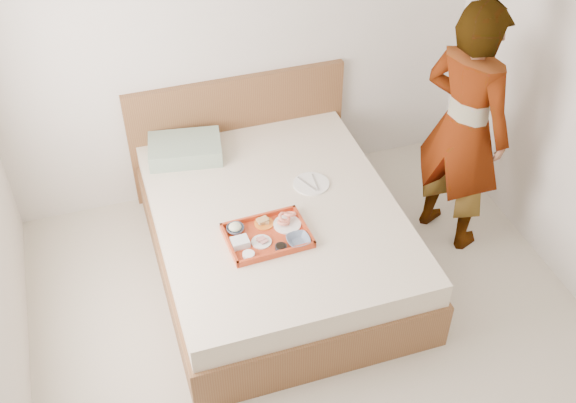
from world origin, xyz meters
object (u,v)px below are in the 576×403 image
(bed, at_px, (276,237))
(tray, at_px, (267,235))
(dinner_plate, at_px, (311,184))
(person, at_px, (464,129))

(bed, xyz_separation_m, tray, (-0.14, -0.26, 0.29))
(tray, xyz_separation_m, dinner_plate, (0.43, 0.41, -0.02))
(bed, relative_size, dinner_plate, 8.09)
(dinner_plate, bearing_deg, tray, -136.58)
(person, bearing_deg, dinner_plate, 54.32)
(bed, height_order, person, person)
(tray, bearing_deg, bed, 59.70)
(tray, bearing_deg, dinner_plate, 40.97)
(dinner_plate, xyz_separation_m, person, (0.99, -0.19, 0.37))
(bed, distance_m, person, 1.44)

